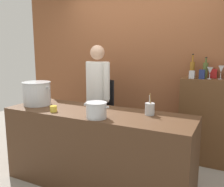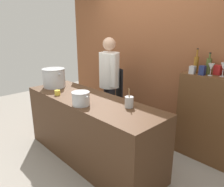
% 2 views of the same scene
% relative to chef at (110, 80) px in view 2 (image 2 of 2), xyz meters
% --- Properties ---
extents(ground_plane, '(8.00, 8.00, 0.00)m').
position_rel_chef_xyz_m(ground_plane, '(0.42, -0.76, -0.96)').
color(ground_plane, gray).
extents(brick_back_panel, '(4.40, 0.10, 3.00)m').
position_rel_chef_xyz_m(brick_back_panel, '(0.42, 0.64, 0.54)').
color(brick_back_panel, brown).
rests_on(brick_back_panel, ground_plane).
extents(prep_counter, '(2.20, 0.70, 0.90)m').
position_rel_chef_xyz_m(prep_counter, '(0.42, -0.76, -0.51)').
color(prep_counter, '#472D1C').
rests_on(prep_counter, ground_plane).
extents(bar_cabinet, '(0.76, 0.32, 1.21)m').
position_rel_chef_xyz_m(bar_cabinet, '(1.51, 0.43, -0.36)').
color(bar_cabinet, brown).
rests_on(bar_cabinet, ground_plane).
extents(chef, '(0.49, 0.41, 1.66)m').
position_rel_chef_xyz_m(chef, '(0.00, 0.00, 0.00)').
color(chef, black).
rests_on(chef, ground_plane).
extents(stockpot_large, '(0.41, 0.36, 0.29)m').
position_rel_chef_xyz_m(stockpot_large, '(-0.44, -0.79, 0.08)').
color(stockpot_large, '#B7BABF').
rests_on(stockpot_large, prep_counter).
extents(stockpot_small, '(0.28, 0.22, 0.17)m').
position_rel_chef_xyz_m(stockpot_small, '(0.55, -0.99, 0.02)').
color(stockpot_small, '#B7BABF').
rests_on(stockpot_small, prep_counter).
extents(utensil_crock, '(0.10, 0.10, 0.24)m').
position_rel_chef_xyz_m(utensil_crock, '(1.00, -0.62, 0.00)').
color(utensil_crock, '#B7BABF').
rests_on(utensil_crock, prep_counter).
extents(butter_jar, '(0.08, 0.08, 0.07)m').
position_rel_chef_xyz_m(butter_jar, '(-0.02, -0.98, -0.03)').
color(butter_jar, yellow).
rests_on(butter_jar, prep_counter).
extents(wine_bottle_olive, '(0.07, 0.07, 0.29)m').
position_rel_chef_xyz_m(wine_bottle_olive, '(1.43, 0.47, 0.36)').
color(wine_bottle_olive, '#475123').
rests_on(wine_bottle_olive, bar_cabinet).
extents(wine_bottle_amber, '(0.06, 0.06, 0.33)m').
position_rel_chef_xyz_m(wine_bottle_amber, '(1.25, 0.47, 0.36)').
color(wine_bottle_amber, '#8C5919').
rests_on(wine_bottle_amber, bar_cabinet).
extents(wine_glass_tall, '(0.08, 0.08, 0.16)m').
position_rel_chef_xyz_m(wine_glass_tall, '(1.49, 0.40, 0.35)').
color(wine_glass_tall, silver).
rests_on(wine_glass_tall, bar_cabinet).
extents(wine_glass_short, '(0.07, 0.07, 0.18)m').
position_rel_chef_xyz_m(wine_glass_short, '(1.62, 0.44, 0.37)').
color(wine_glass_short, silver).
rests_on(wine_glass_short, bar_cabinet).
extents(spice_tin_navy, '(0.07, 0.07, 0.12)m').
position_rel_chef_xyz_m(spice_tin_navy, '(1.40, 0.36, 0.31)').
color(spice_tin_navy, navy).
rests_on(spice_tin_navy, bar_cabinet).
extents(spice_tin_silver, '(0.07, 0.07, 0.11)m').
position_rel_chef_xyz_m(spice_tin_silver, '(1.27, 0.34, 0.30)').
color(spice_tin_silver, '#B2B2B7').
rests_on(spice_tin_silver, bar_cabinet).
extents(spice_tin_red, '(0.09, 0.09, 0.13)m').
position_rel_chef_xyz_m(spice_tin_red, '(1.53, 0.53, 0.31)').
color(spice_tin_red, red).
rests_on(spice_tin_red, bar_cabinet).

